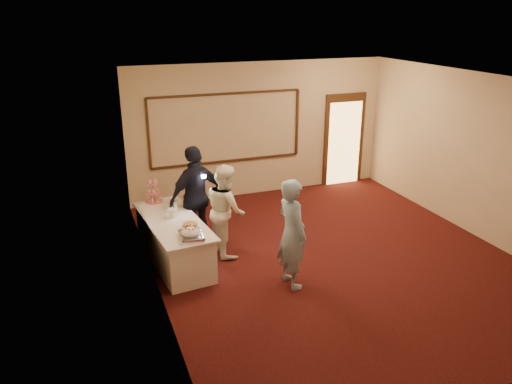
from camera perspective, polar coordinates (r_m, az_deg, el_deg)
floor at (r=8.84m, az=8.60°, el=-7.34°), size 7.00×7.00×0.00m
room_walls at (r=8.12m, az=9.34°, el=5.46°), size 6.04×7.04×3.02m
wall_molding at (r=11.02m, az=-3.39°, el=7.29°), size 3.45×0.04×1.55m
doorway at (r=12.29m, az=10.00°, el=5.88°), size 1.05×0.07×2.20m
buffet_table at (r=8.54m, az=-9.37°, el=-5.50°), size 1.06×2.24×0.77m
pavlova_tray at (r=7.66m, az=-7.44°, el=-4.72°), size 0.36×0.50×0.18m
cupcake_stand at (r=9.17m, az=-11.62°, el=-0.11°), size 0.31×0.31×0.46m
plate_stack_a at (r=8.46m, az=-9.58°, el=-2.41°), size 0.17×0.17×0.14m
plate_stack_b at (r=8.78m, az=-9.50°, el=-1.51°), size 0.18×0.18×0.15m
tart at (r=8.08m, az=-7.52°, el=-3.77°), size 0.27×0.27×0.05m
man at (r=7.57m, az=4.11°, el=-4.74°), size 0.49×0.68×1.74m
woman at (r=8.60m, az=-3.48°, el=-2.03°), size 0.63×0.80×1.61m
guest at (r=8.89m, az=-6.87°, el=-0.55°), size 1.18×0.83×1.85m
camera_flash at (r=8.61m, az=-5.99°, el=1.77°), size 0.07×0.04×0.05m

